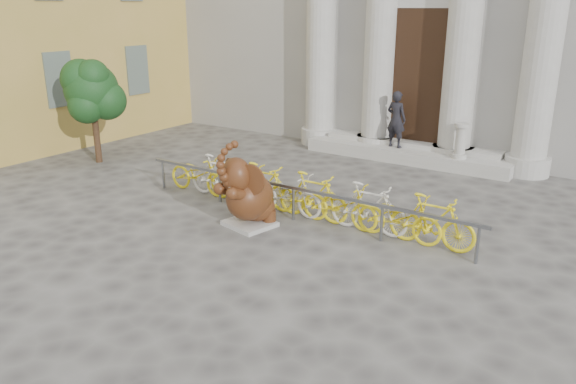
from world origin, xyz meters
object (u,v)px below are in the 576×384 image
Objects in this scene: elephant_statue at (248,195)px; bike_rack at (299,194)px; tree at (92,91)px; pedestrian at (396,119)px.

elephant_statue reaches higher than bike_rack.
tree is at bearing 179.46° from elephant_statue.
tree is at bearing 176.46° from bike_rack.
pedestrian reaches higher than bike_rack.
tree is 1.79× the size of pedestrian.
elephant_statue is 1.21m from bike_rack.
pedestrian is at bearing 36.35° from tree.
elephant_statue is at bearing -12.94° from tree.
tree reaches higher than bike_rack.
elephant_statue is 6.57m from pedestrian.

